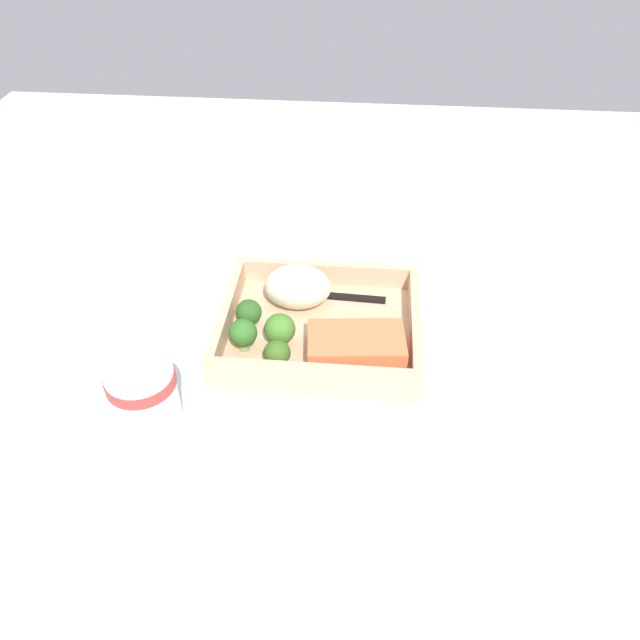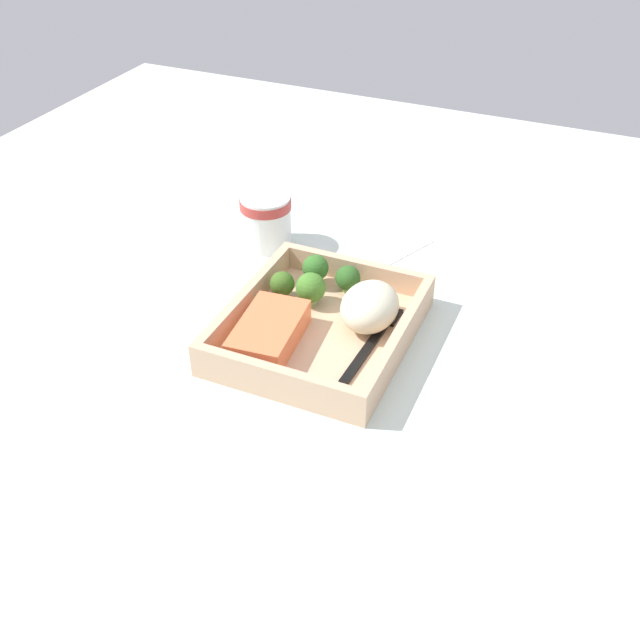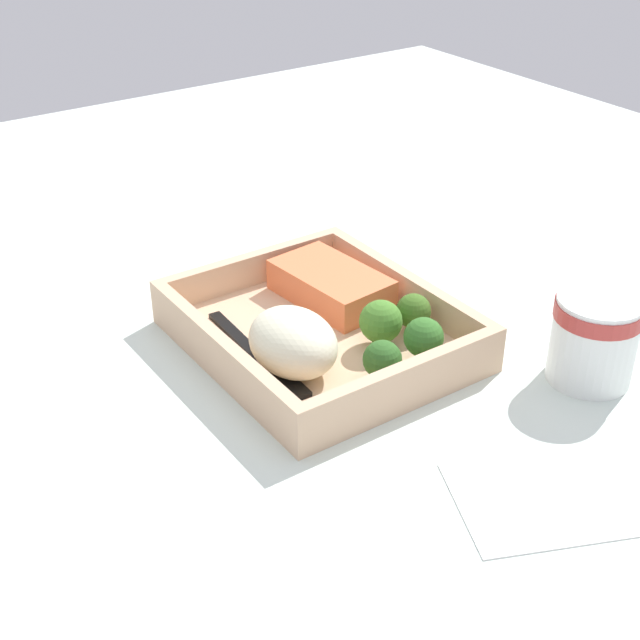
% 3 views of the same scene
% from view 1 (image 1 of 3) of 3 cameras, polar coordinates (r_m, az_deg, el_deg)
% --- Properties ---
extents(ground_plane, '(1.60, 1.60, 0.02)m').
position_cam_1_polar(ground_plane, '(0.81, -0.00, -2.01)').
color(ground_plane, silver).
extents(takeout_tray, '(0.25, 0.21, 0.01)m').
position_cam_1_polar(takeout_tray, '(0.80, -0.00, -1.16)').
color(takeout_tray, '#D3AB88').
rests_on(takeout_tray, ground_plane).
extents(tray_rim, '(0.25, 0.21, 0.03)m').
position_cam_1_polar(tray_rim, '(0.78, -0.00, 0.05)').
color(tray_rim, '#D3AB88').
rests_on(tray_rim, takeout_tray).
extents(salmon_fillet, '(0.12, 0.08, 0.03)m').
position_cam_1_polar(salmon_fillet, '(0.75, 3.32, -2.41)').
color(salmon_fillet, '#F17646').
rests_on(salmon_fillet, takeout_tray).
extents(mashed_potatoes, '(0.09, 0.07, 0.05)m').
position_cam_1_polar(mashed_potatoes, '(0.82, -2.05, 3.07)').
color(mashed_potatoes, beige).
rests_on(mashed_potatoes, takeout_tray).
extents(broccoli_floret_1, '(0.04, 0.04, 0.04)m').
position_cam_1_polar(broccoli_floret_1, '(0.76, -3.69, -0.86)').
color(broccoli_floret_1, '#82A965').
rests_on(broccoli_floret_1, takeout_tray).
extents(broccoli_floret_2, '(0.03, 0.03, 0.04)m').
position_cam_1_polar(broccoli_floret_2, '(0.75, -7.05, -1.23)').
color(broccoli_floret_2, '#7C9F5B').
rests_on(broccoli_floret_2, takeout_tray).
extents(broccoli_floret_3, '(0.03, 0.03, 0.04)m').
position_cam_1_polar(broccoli_floret_3, '(0.73, -3.94, -3.06)').
color(broccoli_floret_3, '#80AF66').
rests_on(broccoli_floret_3, takeout_tray).
extents(broccoli_floret_4, '(0.03, 0.03, 0.04)m').
position_cam_1_polar(broccoli_floret_4, '(0.79, -6.58, 0.48)').
color(broccoli_floret_4, '#809F5A').
rests_on(broccoli_floret_4, takeout_tray).
extents(fork, '(0.16, 0.02, 0.00)m').
position_cam_1_polar(fork, '(0.84, -0.09, 2.31)').
color(fork, black).
rests_on(fork, takeout_tray).
extents(paper_cup, '(0.07, 0.07, 0.08)m').
position_cam_1_polar(paper_cup, '(0.69, -15.78, -6.62)').
color(paper_cup, white).
rests_on(paper_cup, ground_plane).
extents(receipt_slip, '(0.14, 0.15, 0.00)m').
position_cam_1_polar(receipt_slip, '(0.85, -17.78, -0.95)').
color(receipt_slip, white).
rests_on(receipt_slip, ground_plane).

